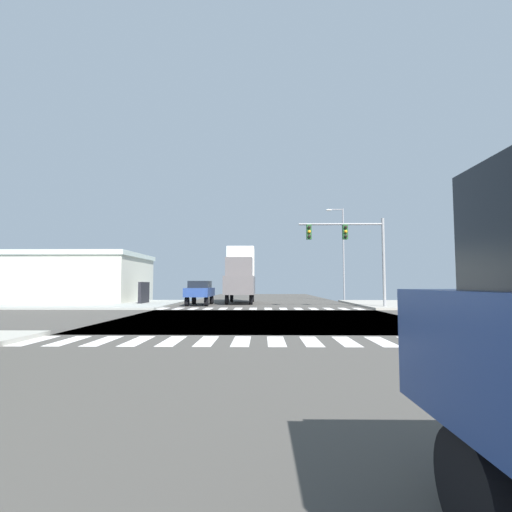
# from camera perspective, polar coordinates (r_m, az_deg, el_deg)

# --- Properties ---
(ground) EXTENTS (90.00, 90.00, 0.05)m
(ground) POSITION_cam_1_polar(r_m,az_deg,el_deg) (18.54, 1.39, -9.32)
(ground) COLOR #45423D
(sidewalk_corner_ne) EXTENTS (12.00, 12.00, 0.14)m
(sidewalk_corner_ne) POSITION_cam_1_polar(r_m,az_deg,el_deg) (33.22, 24.39, -6.51)
(sidewalk_corner_ne) COLOR #A09B91
(sidewalk_corner_ne) RESTS_ON ground
(sidewalk_corner_nw) EXTENTS (12.00, 12.00, 0.14)m
(sidewalk_corner_nw) POSITION_cam_1_polar(r_m,az_deg,el_deg) (33.10, -22.08, -6.59)
(sidewalk_corner_nw) COLOR #999B94
(sidewalk_corner_nw) RESTS_ON ground
(crosswalk_near) EXTENTS (13.50, 2.00, 0.01)m
(crosswalk_near) POSITION_cam_1_polar(r_m,az_deg,el_deg) (11.29, 0.42, -12.51)
(crosswalk_near) COLOR silver
(crosswalk_near) RESTS_ON ground
(crosswalk_far) EXTENTS (13.50, 2.00, 0.01)m
(crosswalk_far) POSITION_cam_1_polar(r_m,az_deg,el_deg) (25.82, 0.70, -7.81)
(crosswalk_far) COLOR silver
(crosswalk_far) RESTS_ON ground
(traffic_signal_mast) EXTENTS (5.86, 0.55, 6.15)m
(traffic_signal_mast) POSITION_cam_1_polar(r_m,az_deg,el_deg) (27.06, 13.72, 2.05)
(traffic_signal_mast) COLOR gray
(traffic_signal_mast) RESTS_ON ground
(street_lamp) EXTENTS (1.78, 0.32, 9.15)m
(street_lamp) POSITION_cam_1_polar(r_m,az_deg,el_deg) (38.99, 12.51, 1.44)
(street_lamp) COLOR gray
(street_lamp) RESTS_ON ground
(bank_building) EXTENTS (11.90, 9.11, 4.34)m
(bank_building) POSITION_cam_1_polar(r_m,az_deg,el_deg) (37.54, -24.30, -2.99)
(bank_building) COLOR beige
(bank_building) RESTS_ON ground
(sedan_queued_1) EXTENTS (1.80, 4.30, 1.88)m
(sedan_queued_1) POSITION_cam_1_polar(r_m,az_deg,el_deg) (30.39, -8.30, -5.12)
(sedan_queued_1) COLOR black
(sedan_queued_1) RESTS_ON ground
(box_truck_middle_1) EXTENTS (2.40, 7.20, 4.85)m
(box_truck_middle_1) POSITION_cam_1_polar(r_m,az_deg,el_deg) (33.48, -2.26, -2.59)
(box_truck_middle_1) COLOR black
(box_truck_middle_1) RESTS_ON ground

